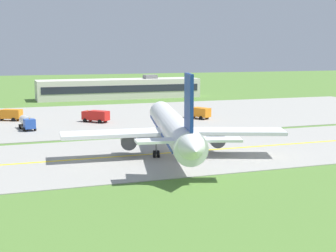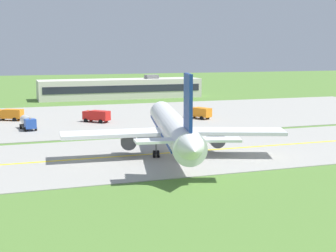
# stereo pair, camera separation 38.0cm
# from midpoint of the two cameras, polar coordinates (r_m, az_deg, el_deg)

# --- Properties ---
(ground_plane) EXTENTS (500.00, 500.00, 0.00)m
(ground_plane) POSITION_cam_midpoint_polar(r_m,az_deg,el_deg) (72.82, 1.11, -3.19)
(ground_plane) COLOR #517A33
(taxiway_strip) EXTENTS (240.00, 28.00, 0.10)m
(taxiway_strip) POSITION_cam_midpoint_polar(r_m,az_deg,el_deg) (72.81, 1.11, -3.15)
(taxiway_strip) COLOR #9E9B93
(taxiway_strip) RESTS_ON ground
(apron_pad) EXTENTS (140.00, 52.00, 0.10)m
(apron_pad) POSITION_cam_midpoint_polar(r_m,az_deg,el_deg) (115.19, -1.44, 1.31)
(apron_pad) COLOR #9E9B93
(apron_pad) RESTS_ON ground
(taxiway_centreline) EXTENTS (220.00, 0.60, 0.01)m
(taxiway_centreline) POSITION_cam_midpoint_polar(r_m,az_deg,el_deg) (72.79, 1.11, -3.11)
(taxiway_centreline) COLOR yellow
(taxiway_centreline) RESTS_ON taxiway_strip
(airplane_lead) EXTENTS (32.13, 39.35, 12.70)m
(airplane_lead) POSITION_cam_midpoint_polar(r_m,az_deg,el_deg) (70.35, 0.42, -0.19)
(airplane_lead) COLOR white
(airplane_lead) RESTS_ON ground
(service_truck_baggage) EXTENTS (5.68, 5.71, 2.60)m
(service_truck_baggage) POSITION_cam_midpoint_polar(r_m,az_deg,el_deg) (104.12, -8.66, 1.22)
(service_truck_baggage) COLOR red
(service_truck_baggage) RESTS_ON ground
(service_truck_fuel) EXTENTS (6.25, 4.69, 2.60)m
(service_truck_fuel) POSITION_cam_midpoint_polar(r_m,az_deg,el_deg) (111.09, -18.49, 1.34)
(service_truck_fuel) COLOR orange
(service_truck_fuel) RESTS_ON ground
(service_truck_catering) EXTENTS (3.11, 6.26, 2.65)m
(service_truck_catering) POSITION_cam_midpoint_polar(r_m,az_deg,el_deg) (97.28, -16.48, 0.42)
(service_truck_catering) COLOR #264CA5
(service_truck_catering) RESTS_ON ground
(service_truck_pushback) EXTENTS (4.53, 6.28, 2.60)m
(service_truck_pushback) POSITION_cam_midpoint_polar(r_m,az_deg,el_deg) (108.90, 3.51, 1.64)
(service_truck_pushback) COLOR orange
(service_truck_pushback) RESTS_ON ground
(terminal_building) EXTENTS (52.43, 10.66, 7.42)m
(terminal_building) POSITION_cam_midpoint_polar(r_m,az_deg,el_deg) (157.14, -5.84, 4.43)
(terminal_building) COLOR beige
(terminal_building) RESTS_ON ground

